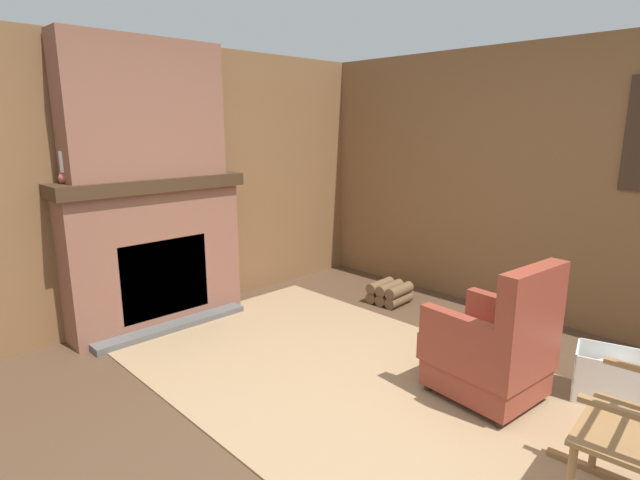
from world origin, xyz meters
name	(u,v)px	position (x,y,z in m)	size (l,w,h in m)	color
ground_plane	(357,437)	(0.00, 0.00, 0.00)	(14.00, 14.00, 0.00)	#4C3523
wood_panel_wall_left	(141,186)	(-2.58, 0.00, 1.24)	(0.06, 5.71, 2.47)	brown
wood_panel_wall_back	(558,185)	(0.03, 2.58, 1.25)	(5.71, 0.09, 2.47)	brown
fireplace_hearth	(156,253)	(-2.38, 0.00, 0.66)	(0.53, 1.64, 1.32)	brown
chimney_breast	(145,109)	(-2.39, 0.00, 1.89)	(0.28, 1.36, 1.13)	brown
area_rug	(358,382)	(-0.41, 0.48, 0.01)	(3.83, 2.19, 0.01)	#997A56
armchair	(493,350)	(0.34, 0.93, 0.35)	(0.73, 0.65, 0.96)	brown
firewood_stack	(390,293)	(-1.26, 1.91, 0.11)	(0.36, 0.37, 0.21)	brown
laundry_basket	(618,379)	(0.93, 1.48, 0.17)	(0.57, 0.44, 0.34)	white
oil_lamp_vase	(64,172)	(-2.42, -0.67, 1.41)	(0.10, 0.10, 0.25)	#B24C42
storage_case	(203,167)	(-2.42, 0.54, 1.38)	(0.17, 0.27, 0.12)	black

